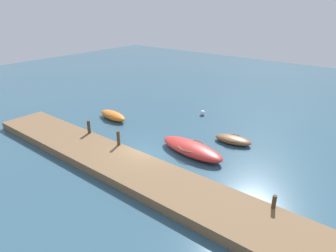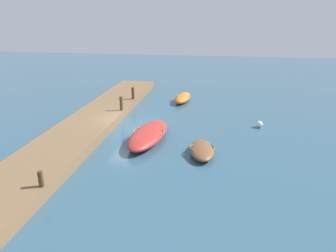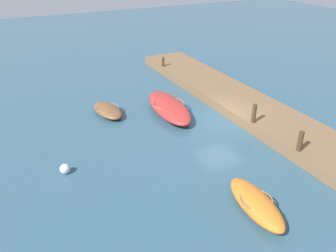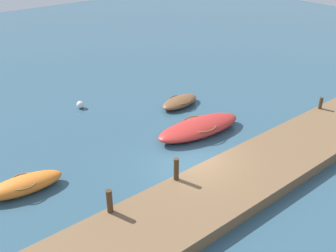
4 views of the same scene
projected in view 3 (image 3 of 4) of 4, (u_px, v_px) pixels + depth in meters
name	position (u px, v px, depth m)	size (l,w,h in m)	color
ground_plane	(220.00, 122.00, 21.01)	(84.00, 84.00, 0.00)	#33566B
dock_platform	(254.00, 110.00, 21.88)	(26.03, 3.64, 0.59)	brown
dinghy_brown	(108.00, 110.00, 21.85)	(3.06, 1.71, 0.57)	brown
motorboat_red	(169.00, 107.00, 21.97)	(5.56, 2.49, 0.83)	#B72D28
rowboat_orange	(256.00, 203.00, 13.83)	(3.58, 1.66, 0.73)	orange
mooring_post_west	(300.00, 141.00, 16.74)	(0.25, 0.25, 1.06)	#47331E
mooring_post_mid_west	(254.00, 113.00, 19.45)	(0.24, 0.24, 1.10)	#47331E
mooring_post_mid_east	(163.00, 62.00, 28.69)	(0.22, 0.22, 0.73)	#47331E
marker_buoy	(65.00, 169.00, 16.19)	(0.48, 0.48, 0.48)	silver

